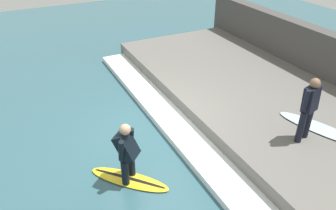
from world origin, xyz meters
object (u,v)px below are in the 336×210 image
surfboard_riding (129,179)px  surfboard_waiting_near (320,128)px  surfer_riding (127,150)px  surfer_waiting_near (309,107)px

surfboard_riding → surfboard_waiting_near: size_ratio=0.77×
surfer_riding → surfboard_waiting_near: 4.52m
surfer_riding → surfer_waiting_near: 3.90m
surfer_waiting_near → surfboard_waiting_near: 1.06m
surfer_riding → surfer_waiting_near: (3.74, -0.97, 0.52)m
surfer_riding → surfboard_waiting_near: (4.41, -0.91, -0.29)m
surfboard_riding → surfboard_waiting_near: surfboard_waiting_near is taller
surfer_riding → surfer_waiting_near: surfer_waiting_near is taller
surfboard_waiting_near → surfer_riding: bearing=168.4°
surfer_waiting_near → surfboard_waiting_near: (0.67, 0.06, -0.81)m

